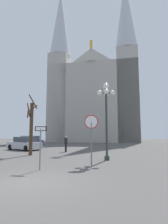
# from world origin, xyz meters

# --- Properties ---
(ground_plane) EXTENTS (120.00, 120.00, 0.00)m
(ground_plane) POSITION_xyz_m (0.00, 0.00, 0.00)
(ground_plane) COLOR #514F4C
(cathedral) EXTENTS (21.59, 14.46, 39.02)m
(cathedral) POSITION_xyz_m (1.06, 36.50, 12.06)
(cathedral) COLOR #ADA89E
(cathedral) RESTS_ON ground
(stop_sign) EXTENTS (0.83, 0.11, 3.01)m
(stop_sign) POSITION_xyz_m (2.27, 3.94, 2.13)
(stop_sign) COLOR slate
(stop_sign) RESTS_ON ground
(one_way_arrow_sign) EXTENTS (0.66, 0.08, 2.28)m
(one_way_arrow_sign) POSITION_xyz_m (-0.36, 2.51, 1.46)
(one_way_arrow_sign) COLOR slate
(one_way_arrow_sign) RESTS_ON ground
(street_lamp) EXTENTS (1.33, 1.33, 5.66)m
(street_lamp) POSITION_xyz_m (3.24, 6.43, 3.92)
(street_lamp) COLOR #2D3833
(street_lamp) RESTS_ON ground
(bare_tree) EXTENTS (1.18, 1.20, 5.36)m
(bare_tree) POSITION_xyz_m (-3.42, 8.77, 2.56)
(bare_tree) COLOR #473323
(bare_tree) RESTS_ON ground
(parked_car_near_silver) EXTENTS (4.61, 3.64, 1.52)m
(parked_car_near_silver) POSITION_xyz_m (-6.12, 13.67, 0.71)
(parked_car_near_silver) COLOR #B7B7BC
(parked_car_near_silver) RESTS_ON ground
(parked_car_far_navy) EXTENTS (4.37, 3.21, 1.56)m
(parked_car_far_navy) POSITION_xyz_m (-7.75, 19.05, 0.73)
(parked_car_far_navy) COLOR navy
(parked_car_far_navy) RESTS_ON ground
(pedestrian_walking) EXTENTS (0.32, 0.32, 1.65)m
(pedestrian_walking) POSITION_xyz_m (-0.82, 11.70, 0.99)
(pedestrian_walking) COLOR black
(pedestrian_walking) RESTS_ON ground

